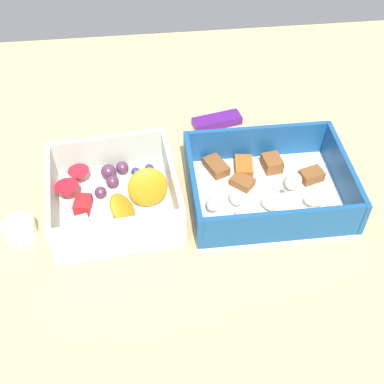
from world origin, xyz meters
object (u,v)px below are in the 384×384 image
candy_bar (217,121)px  paper_cup_liner (20,230)px  fruit_bowl (113,197)px  pasta_container (268,188)px

candy_bar → paper_cup_liner: 31.19cm
fruit_bowl → candy_bar: fruit_bowl is taller
paper_cup_liner → candy_bar: bearing=34.7°
paper_cup_liner → pasta_container: bearing=5.3°
candy_bar → pasta_container: bearing=-75.0°
candy_bar → fruit_bowl: bearing=-135.4°
pasta_container → paper_cup_liner: (-29.68, -2.73, -0.56)cm
pasta_container → paper_cup_liner: 29.81cm
pasta_container → candy_bar: size_ratio=2.75×
pasta_container → paper_cup_liner: size_ratio=5.23×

